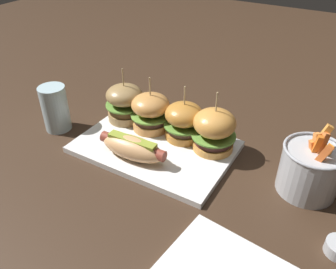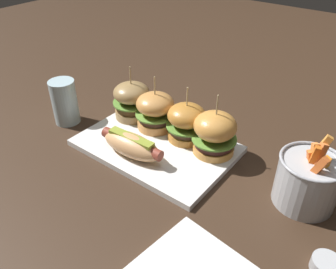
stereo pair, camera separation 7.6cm
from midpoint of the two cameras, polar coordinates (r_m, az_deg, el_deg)
name	(u,v)px [view 2 (the right image)]	position (r m, az deg, el deg)	size (l,w,h in m)	color
ground_plane	(156,148)	(0.81, 0.69, -2.41)	(3.00, 3.00, 0.00)	#382619
platter_main	(156,146)	(0.80, 0.69, -2.01)	(0.35, 0.24, 0.01)	white
hot_dog	(132,145)	(0.75, -3.24, -1.81)	(0.16, 0.06, 0.05)	#E1A56B
slider_far_left	(132,100)	(0.88, -3.60, 5.71)	(0.10, 0.10, 0.14)	#9D7B4A
slider_center_left	(155,111)	(0.83, 0.46, 3.94)	(0.10, 0.10, 0.14)	#CF8D49
slider_center_right	(186,122)	(0.79, 5.81, 2.04)	(0.09, 0.09, 0.13)	#C07D31
slider_far_right	(215,133)	(0.76, 10.66, 0.18)	(0.10, 0.10, 0.14)	gold
fries_bucket	(308,180)	(0.71, 25.26, -7.05)	(0.12, 0.12, 0.15)	#B7BABF
sauce_ramekin	(326,265)	(0.64, 28.27, -18.83)	(0.05, 0.05, 0.02)	#B7BABF
water_glass	(65,102)	(0.90, -14.64, 5.22)	(0.07, 0.07, 0.12)	silver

